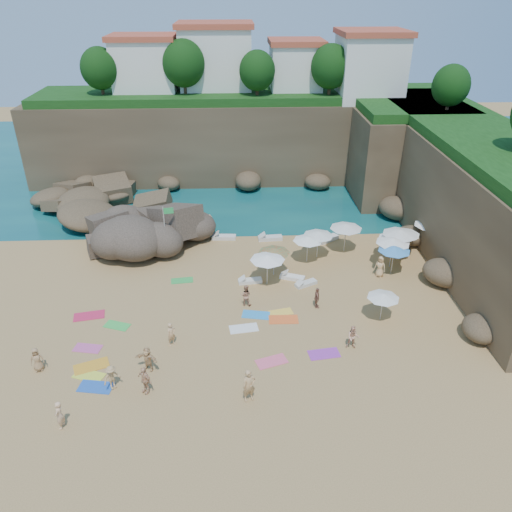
{
  "coord_description": "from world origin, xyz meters",
  "views": [
    {
      "loc": [
        0.68,
        -26.81,
        18.5
      ],
      "look_at": [
        2.0,
        3.0,
        2.0
      ],
      "focal_mm": 35.0,
      "sensor_mm": 36.0,
      "label": 1
    }
  ],
  "objects_px": {
    "person_stand_5": "(202,227)",
    "person_stand_6": "(59,415)",
    "rock_outcrop": "(151,243)",
    "person_stand_4": "(380,266)",
    "person_stand_3": "(317,298)",
    "parasol_1": "(346,226)",
    "lounger_0": "(224,237)",
    "person_stand_0": "(171,334)",
    "person_stand_2": "(208,225)",
    "parasol_0": "(318,233)",
    "flag_pole": "(166,225)",
    "parasol_2": "(393,236)",
    "person_stand_1": "(246,295)"
  },
  "relations": [
    {
      "from": "lounger_0",
      "to": "person_stand_5",
      "type": "relative_size",
      "value": 1.13
    },
    {
      "from": "parasol_2",
      "to": "person_stand_5",
      "type": "distance_m",
      "value": 15.12
    },
    {
      "from": "person_stand_3",
      "to": "lounger_0",
      "type": "bearing_deg",
      "value": 31.22
    },
    {
      "from": "lounger_0",
      "to": "person_stand_0",
      "type": "relative_size",
      "value": 1.32
    },
    {
      "from": "parasol_1",
      "to": "person_stand_0",
      "type": "bearing_deg",
      "value": -138.3
    },
    {
      "from": "parasol_0",
      "to": "lounger_0",
      "type": "height_order",
      "value": "parasol_0"
    },
    {
      "from": "flag_pole",
      "to": "person_stand_2",
      "type": "bearing_deg",
      "value": 49.54
    },
    {
      "from": "parasol_0",
      "to": "rock_outcrop",
      "type": "bearing_deg",
      "value": 167.22
    },
    {
      "from": "person_stand_5",
      "to": "parasol_1",
      "type": "bearing_deg",
      "value": -5.64
    },
    {
      "from": "person_stand_2",
      "to": "person_stand_6",
      "type": "distance_m",
      "value": 21.04
    },
    {
      "from": "person_stand_5",
      "to": "person_stand_6",
      "type": "height_order",
      "value": "person_stand_5"
    },
    {
      "from": "parasol_2",
      "to": "person_stand_4",
      "type": "relative_size",
      "value": 1.31
    },
    {
      "from": "rock_outcrop",
      "to": "person_stand_3",
      "type": "distance_m",
      "value": 15.37
    },
    {
      "from": "lounger_0",
      "to": "person_stand_0",
      "type": "height_order",
      "value": "person_stand_0"
    },
    {
      "from": "rock_outcrop",
      "to": "person_stand_5",
      "type": "bearing_deg",
      "value": 13.7
    },
    {
      "from": "parasol_2",
      "to": "person_stand_2",
      "type": "height_order",
      "value": "parasol_2"
    },
    {
      "from": "person_stand_0",
      "to": "person_stand_3",
      "type": "bearing_deg",
      "value": -22.22
    },
    {
      "from": "parasol_1",
      "to": "person_stand_3",
      "type": "distance_m",
      "value": 8.35
    },
    {
      "from": "person_stand_6",
      "to": "person_stand_4",
      "type": "bearing_deg",
      "value": 131.44
    },
    {
      "from": "person_stand_1",
      "to": "person_stand_4",
      "type": "height_order",
      "value": "person_stand_4"
    },
    {
      "from": "person_stand_4",
      "to": "person_stand_5",
      "type": "relative_size",
      "value": 0.93
    },
    {
      "from": "person_stand_0",
      "to": "person_stand_4",
      "type": "bearing_deg",
      "value": -16.22
    },
    {
      "from": "flag_pole",
      "to": "rock_outcrop",
      "type": "bearing_deg",
      "value": 127.81
    },
    {
      "from": "parasol_1",
      "to": "person_stand_1",
      "type": "bearing_deg",
      "value": -138.03
    },
    {
      "from": "parasol_1",
      "to": "person_stand_5",
      "type": "relative_size",
      "value": 1.44
    },
    {
      "from": "person_stand_6",
      "to": "lounger_0",
      "type": "bearing_deg",
      "value": 165.58
    },
    {
      "from": "parasol_1",
      "to": "person_stand_0",
      "type": "relative_size",
      "value": 1.69
    },
    {
      "from": "person_stand_1",
      "to": "lounger_0",
      "type": "bearing_deg",
      "value": -67.35
    },
    {
      "from": "person_stand_4",
      "to": "flag_pole",
      "type": "bearing_deg",
      "value": -157.19
    },
    {
      "from": "flag_pole",
      "to": "person_stand_4",
      "type": "distance_m",
      "value": 15.88
    },
    {
      "from": "person_stand_4",
      "to": "person_stand_5",
      "type": "distance_m",
      "value": 14.69
    },
    {
      "from": "person_stand_1",
      "to": "rock_outcrop",
      "type": "bearing_deg",
      "value": -37.36
    },
    {
      "from": "person_stand_3",
      "to": "person_stand_2",
      "type": "bearing_deg",
      "value": 34.15
    },
    {
      "from": "person_stand_2",
      "to": "person_stand_3",
      "type": "height_order",
      "value": "person_stand_2"
    },
    {
      "from": "person_stand_3",
      "to": "parasol_2",
      "type": "bearing_deg",
      "value": -46.23
    },
    {
      "from": "person_stand_6",
      "to": "flag_pole",
      "type": "bearing_deg",
      "value": 175.6
    },
    {
      "from": "person_stand_1",
      "to": "person_stand_2",
      "type": "distance_m",
      "value": 10.72
    },
    {
      "from": "person_stand_2",
      "to": "flag_pole",
      "type": "bearing_deg",
      "value": 94.53
    },
    {
      "from": "lounger_0",
      "to": "person_stand_0",
      "type": "bearing_deg",
      "value": -98.39
    },
    {
      "from": "person_stand_5",
      "to": "rock_outcrop",
      "type": "bearing_deg",
      "value": -156.6
    },
    {
      "from": "parasol_2",
      "to": "person_stand_0",
      "type": "xyz_separation_m",
      "value": [
        -15.5,
        -9.66,
        -1.09
      ]
    },
    {
      "from": "rock_outcrop",
      "to": "person_stand_4",
      "type": "height_order",
      "value": "person_stand_4"
    },
    {
      "from": "rock_outcrop",
      "to": "person_stand_1",
      "type": "distance_m",
      "value": 11.79
    },
    {
      "from": "parasol_1",
      "to": "person_stand_3",
      "type": "xyz_separation_m",
      "value": [
        -3.3,
        -7.53,
        -1.43
      ]
    },
    {
      "from": "lounger_0",
      "to": "person_stand_2",
      "type": "xyz_separation_m",
      "value": [
        -1.26,
        0.79,
        0.77
      ]
    },
    {
      "from": "person_stand_0",
      "to": "person_stand_2",
      "type": "bearing_deg",
      "value": 40.83
    },
    {
      "from": "parasol_0",
      "to": "person_stand_4",
      "type": "bearing_deg",
      "value": -36.86
    },
    {
      "from": "rock_outcrop",
      "to": "person_stand_2",
      "type": "distance_m",
      "value": 4.88
    },
    {
      "from": "parasol_0",
      "to": "lounger_0",
      "type": "xyz_separation_m",
      "value": [
        -7.13,
        3.39,
        -1.85
      ]
    },
    {
      "from": "rock_outcrop",
      "to": "person_stand_0",
      "type": "height_order",
      "value": "rock_outcrop"
    }
  ]
}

